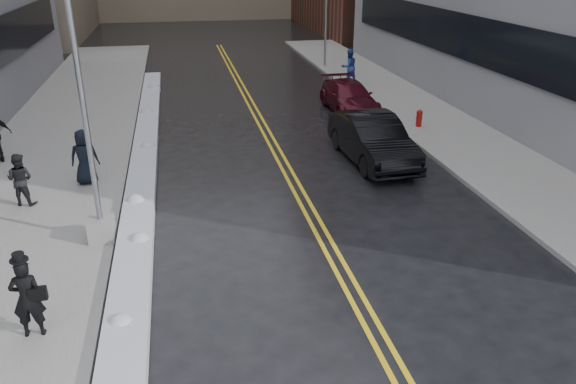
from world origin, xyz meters
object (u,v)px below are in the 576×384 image
fire_hydrant (419,117)px  pedestrian_east (349,67)px  traffic_signal (326,14)px  car_black (372,139)px  lamppost (90,154)px  pedestrian_fedora (27,298)px  pedestrian_c (84,157)px  pedestrian_b (20,179)px  car_maroon (349,97)px

fire_hydrant → pedestrian_east: 8.53m
traffic_signal → car_black: traffic_signal is taller
lamppost → pedestrian_fedora: size_ratio=4.56×
lamppost → pedestrian_c: 4.44m
fire_hydrant → pedestrian_b: (-14.82, -5.24, 0.40)m
pedestrian_c → lamppost: bearing=101.6°
car_black → traffic_signal: bearing=78.1°
lamppost → pedestrian_b: 4.06m
pedestrian_fedora → fire_hydrant: bearing=-140.3°
lamppost → pedestrian_c: lamppost is taller
lamppost → traffic_signal: bearing=61.8°
fire_hydrant → pedestrian_fedora: 17.76m
traffic_signal → pedestrian_fedora: 28.92m
fire_hydrant → pedestrian_b: 15.72m
pedestrian_fedora → pedestrian_east: size_ratio=0.87×
fire_hydrant → pedestrian_fedora: bearing=-138.1°
car_maroon → pedestrian_c: bearing=-147.1°
fire_hydrant → car_maroon: size_ratio=0.15×
fire_hydrant → car_black: size_ratio=0.14×
lamppost → car_black: (9.02, 4.66, -1.68)m
pedestrian_b → car_black: bearing=-155.0°
fire_hydrant → car_maroon: bearing=121.1°
lamppost → pedestrian_c: size_ratio=4.23×
pedestrian_b → pedestrian_east: pedestrian_east is taller
pedestrian_c → car_maroon: bearing=-146.7°
lamppost → car_maroon: lamppost is taller
pedestrian_b → car_black: size_ratio=0.31×
fire_hydrant → pedestrian_fedora: (-13.22, -11.86, 0.44)m
pedestrian_east → pedestrian_fedora: bearing=45.4°
pedestrian_c → pedestrian_fedora: bearing=89.3°
lamppost → fire_hydrant: (12.30, 8.00, -1.98)m
pedestrian_east → car_black: (-2.72, -11.83, -0.27)m
pedestrian_fedora → car_black: (9.94, 8.51, -0.14)m
car_black → pedestrian_east: bearing=74.3°
traffic_signal → pedestrian_fedora: size_ratio=3.58×
lamppost → pedestrian_c: bearing=101.9°
car_maroon → car_black: bearing=-100.6°
pedestrian_c → pedestrian_east: (12.60, 12.39, 0.06)m
lamppost → pedestrian_b: bearing=132.4°
fire_hydrant → lamppost: bearing=-147.0°
lamppost → pedestrian_fedora: 4.26m
pedestrian_c → pedestrian_east: 17.67m
pedestrian_fedora → car_black: 13.09m
pedestrian_east → car_black: size_ratio=0.37×
traffic_signal → pedestrian_east: 5.97m
car_black → car_maroon: size_ratio=1.07×
pedestrian_fedora → car_black: bearing=-141.6°
lamppost → fire_hydrant: bearing=33.0°
pedestrian_east → car_black: pedestrian_east is taller
pedestrian_c → pedestrian_b: bearing=38.7°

